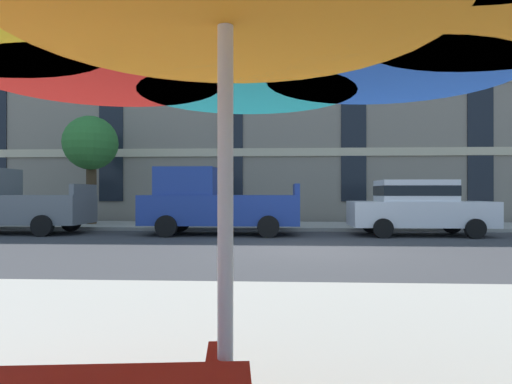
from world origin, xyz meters
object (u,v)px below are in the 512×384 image
(sedan_white, at_px, (418,206))
(street_tree_left, at_px, (92,144))
(pickup_blue, at_px, (214,203))
(pickup_gray, at_px, (5,203))

(sedan_white, distance_m, street_tree_left, 12.50)
(street_tree_left, bearing_deg, pickup_blue, -27.89)
(street_tree_left, bearing_deg, pickup_gray, -121.86)
(pickup_blue, height_order, sedan_white, pickup_blue)
(sedan_white, bearing_deg, pickup_blue, 180.00)
(sedan_white, xyz_separation_m, street_tree_left, (-11.95, 2.83, 2.37))
(pickup_blue, height_order, street_tree_left, street_tree_left)
(pickup_gray, bearing_deg, sedan_white, -0.00)
(sedan_white, relative_size, street_tree_left, 0.99)
(street_tree_left, bearing_deg, sedan_white, -13.32)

